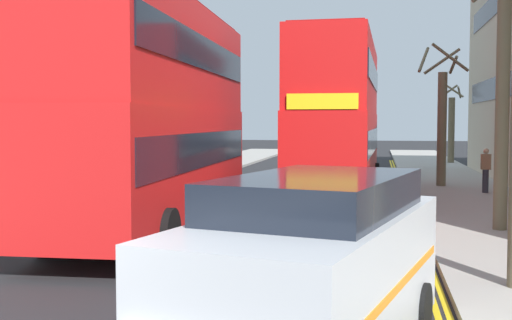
{
  "coord_description": "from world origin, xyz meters",
  "views": [
    {
      "loc": [
        3.39,
        -4.17,
        2.72
      ],
      "look_at": [
        0.5,
        11.0,
        1.8
      ],
      "focal_mm": 44.99,
      "sensor_mm": 36.0,
      "label": 1
    }
  ],
  "objects": [
    {
      "name": "street_tree_mid",
      "position": [
        5.91,
        22.59,
        2.77
      ],
      "size": [
        1.97,
        1.97,
        5.68
      ],
      "color": "#6B6047",
      "rests_on": "sidewalk_right"
    },
    {
      "name": "kerb_line_inner",
      "position": [
        4.24,
        14.0,
        0.0
      ],
      "size": [
        0.1,
        56.0,
        0.01
      ],
      "primitive_type": "cube",
      "color": "yellow",
      "rests_on": "ground"
    },
    {
      "name": "sidewalk_left",
      "position": [
        -6.5,
        16.0,
        0.07
      ],
      "size": [
        4.0,
        80.0,
        0.14
      ],
      "primitive_type": "cube",
      "color": "#9E9991",
      "rests_on": "ground"
    },
    {
      "name": "street_tree_near",
      "position": [
        6.28,
        11.9,
        3.3
      ],
      "size": [
        1.74,
        1.68,
        6.57
      ],
      "color": "#6B6047",
      "rests_on": "sidewalk_right"
    },
    {
      "name": "pedestrian_far",
      "position": [
        7.26,
        20.22,
        0.99
      ],
      "size": [
        0.34,
        0.22,
        1.62
      ],
      "color": "#2D2D38",
      "rests_on": "sidewalk_right"
    },
    {
      "name": "double_decker_bus_oncoming",
      "position": [
        1.98,
        19.12,
        3.03
      ],
      "size": [
        2.98,
        10.86,
        5.64
      ],
      "color": "red",
      "rests_on": "ground"
    },
    {
      "name": "taxi_minivan",
      "position": [
        2.69,
        2.8,
        1.07
      ],
      "size": [
        2.96,
        5.12,
        2.12
      ],
      "color": "silver",
      "rests_on": "ground"
    },
    {
      "name": "street_tree_far",
      "position": [
        7.95,
        38.02,
        2.44
      ],
      "size": [
        1.4,
        1.54,
        5.08
      ],
      "color": "#6B6047",
      "rests_on": "sidewalk_right"
    },
    {
      "name": "kerb_line_outer",
      "position": [
        4.4,
        14.0,
        0.0
      ],
      "size": [
        0.1,
        56.0,
        0.01
      ],
      "primitive_type": "cube",
      "color": "yellow",
      "rests_on": "ground"
    },
    {
      "name": "sidewalk_right",
      "position": [
        6.5,
        16.0,
        0.07
      ],
      "size": [
        4.0,
        80.0,
        0.14
      ],
      "primitive_type": "cube",
      "color": "#9E9991",
      "rests_on": "ground"
    },
    {
      "name": "double_decker_bus_away",
      "position": [
        -2.04,
        11.04,
        3.03
      ],
      "size": [
        3.11,
        10.89,
        5.64
      ],
      "color": "red",
      "rests_on": "ground"
    }
  ]
}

